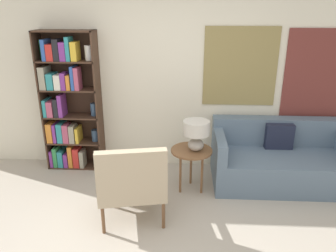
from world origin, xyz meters
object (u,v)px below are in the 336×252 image
Objects in this scene: bookshelf at (67,105)px; side_table at (191,154)px; armchair at (132,182)px; table_lamp at (196,132)px; couch at (279,160)px.

side_table is at bearing -18.38° from bookshelf.
armchair is 1.01m from table_lamp.
side_table is 0.31m from table_lamp.
table_lamp is (0.05, -0.02, 0.30)m from side_table.
armchair is 2.06m from couch.
armchair is 0.95m from side_table.
couch is 4.58× the size of table_lamp.
armchair is at bearing -49.67° from bookshelf.
table_lamp is (-1.11, -0.31, 0.50)m from couch.
bookshelf reaches higher than couch.
table_lamp is at bearing -18.42° from bookshelf.
bookshelf is at bearing 130.33° from armchair.
couch reaches higher than side_table.
bookshelf is at bearing 174.53° from couch.
side_table is at bearing -165.79° from couch.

